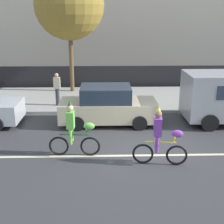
{
  "coord_description": "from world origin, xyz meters",
  "views": [
    {
      "loc": [
        -1.46,
        -9.99,
        4.57
      ],
      "look_at": [
        -1.14,
        1.2,
        1.0
      ],
      "focal_mm": 50.0,
      "sensor_mm": 36.0,
      "label": 1
    }
  ],
  "objects": [
    {
      "name": "parade_cyclist_purple",
      "position": [
        0.3,
        -1.14,
        0.84
      ],
      "size": [
        1.72,
        0.51,
        1.92
      ],
      "color": "black",
      "rests_on": "ground"
    },
    {
      "name": "sidewalk_curb",
      "position": [
        0.0,
        6.5,
        0.07
      ],
      "size": [
        60.0,
        5.0,
        0.15
      ],
      "primitive_type": "cube",
      "color": "#9E9B93",
      "rests_on": "ground"
    },
    {
      "name": "building_backdrop",
      "position": [
        1.48,
        18.0,
        3.98
      ],
      "size": [
        28.0,
        8.0,
        7.96
      ],
      "primitive_type": "cube",
      "color": "#B2A899",
      "rests_on": "ground"
    },
    {
      "name": "fence_line",
      "position": [
        0.0,
        9.4,
        0.7
      ],
      "size": [
        40.0,
        0.08,
        1.4
      ],
      "primitive_type": "cube",
      "color": "black",
      "rests_on": "ground"
    },
    {
      "name": "parade_cyclist_lime",
      "position": [
        -2.43,
        -0.42,
        0.84
      ],
      "size": [
        1.72,
        0.5,
        1.92
      ],
      "color": "black",
      "rests_on": "ground"
    },
    {
      "name": "pedestrian_onlooker",
      "position": [
        -3.75,
        5.09,
        1.01
      ],
      "size": [
        0.32,
        0.2,
        1.62
      ],
      "color": "#33333D",
      "rests_on": "sidewalk_curb"
    },
    {
      "name": "road_centre_line",
      "position": [
        0.0,
        -0.5,
        0.0
      ],
      "size": [
        36.0,
        0.14,
        0.01
      ],
      "primitive_type": "cube",
      "color": "beige",
      "rests_on": "ground"
    },
    {
      "name": "ground_plane",
      "position": [
        0.0,
        0.0,
        0.0
      ],
      "size": [
        80.0,
        80.0,
        0.0
      ],
      "primitive_type": "plane",
      "color": "#38383A"
    },
    {
      "name": "street_tree_near_lamp",
      "position": [
        -3.3,
        8.07,
        4.98
      ],
      "size": [
        3.84,
        3.84,
        6.76
      ],
      "color": "brown",
      "rests_on": "sidewalk_curb"
    },
    {
      "name": "parked_car_beige",
      "position": [
        -1.29,
        2.74,
        0.78
      ],
      "size": [
        4.1,
        1.92,
        1.64
      ],
      "color": "beige",
      "rests_on": "ground"
    }
  ]
}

